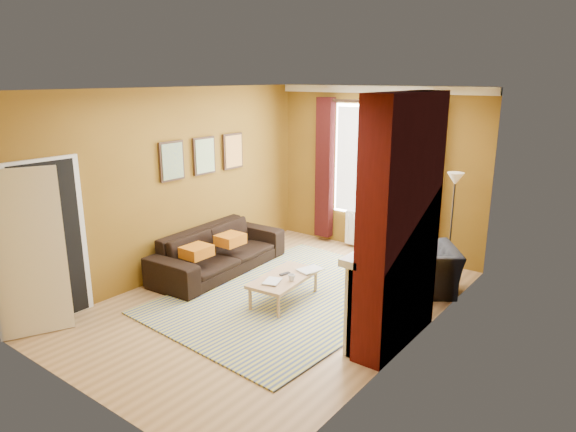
% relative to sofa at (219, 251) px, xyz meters
% --- Properties ---
extents(ground, '(5.50, 5.50, 0.00)m').
position_rel_sofa_xyz_m(ground, '(1.42, -0.35, -0.34)').
color(ground, olive).
rests_on(ground, ground).
extents(room_walls, '(3.82, 5.54, 2.83)m').
position_rel_sofa_xyz_m(room_walls, '(2.06, -0.08, 1.05)').
color(room_walls, brown).
rests_on(room_walls, ground).
extents(striped_rug, '(2.85, 3.81, 0.02)m').
position_rel_sofa_xyz_m(striped_rug, '(1.48, -0.10, -0.33)').
color(striped_rug, '#314689').
rests_on(striped_rug, ground).
extents(sofa, '(1.04, 2.36, 0.68)m').
position_rel_sofa_xyz_m(sofa, '(0.00, 0.00, 0.00)').
color(sofa, black).
rests_on(sofa, ground).
extents(armchair, '(1.37, 1.34, 0.67)m').
position_rel_sofa_xyz_m(armchair, '(2.79, 1.10, -0.00)').
color(armchair, black).
rests_on(armchair, ground).
extents(coffee_table, '(0.65, 1.13, 0.36)m').
position_rel_sofa_xyz_m(coffee_table, '(1.49, -0.28, -0.02)').
color(coffee_table, tan).
rests_on(coffee_table, ground).
extents(wicker_stool, '(0.48, 0.48, 0.45)m').
position_rel_sofa_xyz_m(wicker_stool, '(2.10, 2.05, -0.11)').
color(wicker_stool, '#9D7A44').
rests_on(wicker_stool, ground).
extents(floor_lamp, '(0.26, 0.26, 1.63)m').
position_rel_sofa_xyz_m(floor_lamp, '(2.97, 1.79, 0.95)').
color(floor_lamp, black).
rests_on(floor_lamp, ground).
extents(book_a, '(0.27, 0.32, 0.03)m').
position_rel_sofa_xyz_m(book_a, '(1.40, -0.57, 0.04)').
color(book_a, '#999999').
rests_on(book_a, coffee_table).
extents(book_b, '(0.32, 0.38, 0.03)m').
position_rel_sofa_xyz_m(book_b, '(1.53, 0.14, 0.04)').
color(book_b, '#999999').
rests_on(book_b, coffee_table).
extents(mug, '(0.12, 0.12, 0.09)m').
position_rel_sofa_xyz_m(mug, '(1.66, -0.34, 0.07)').
color(mug, '#999999').
rests_on(mug, coffee_table).
extents(tv_remote, '(0.09, 0.16, 0.02)m').
position_rel_sofa_xyz_m(tv_remote, '(1.45, -0.22, 0.03)').
color(tv_remote, '#272729').
rests_on(tv_remote, coffee_table).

